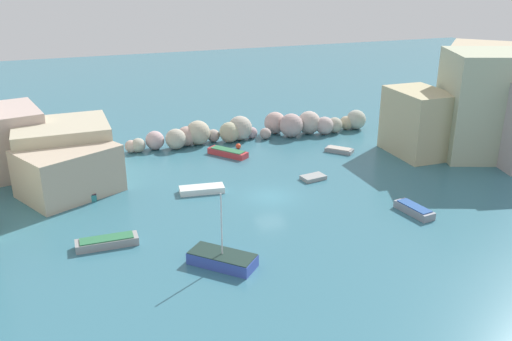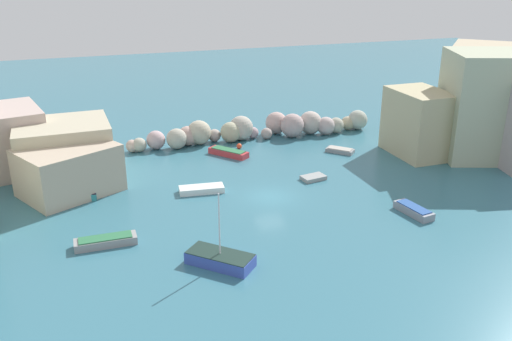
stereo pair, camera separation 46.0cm
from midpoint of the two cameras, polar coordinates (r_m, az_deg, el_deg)
cove_water at (r=47.58m, az=1.25°, el=-2.72°), size 160.00×160.00×0.00m
cliff_headland_right at (r=62.15m, az=22.62°, el=6.02°), size 18.10×17.03×10.71m
rock_breakwater at (r=62.47m, az=-0.09°, el=4.35°), size 28.44×4.56×2.74m
channel_buoy at (r=59.43m, az=-2.06°, el=2.54°), size 0.58×0.58×0.58m
moored_boat_0 at (r=50.36m, az=-16.87°, el=-1.89°), size 1.99×4.18×0.64m
moored_boat_1 at (r=46.12m, az=15.78°, el=-3.92°), size 1.80×3.66×0.69m
moored_boat_2 at (r=37.35m, az=-3.86°, el=-9.13°), size 4.57×4.50×5.23m
moored_boat_3 at (r=48.56m, az=-5.90°, el=-1.97°), size 4.02×1.81×0.55m
moored_boat_4 at (r=57.37m, az=-3.17°, el=1.87°), size 3.71×4.22×0.68m
moored_boat_5 at (r=41.06m, az=-15.48°, el=-7.15°), size 4.37×1.31×0.67m
moored_boat_6 at (r=51.43m, az=5.69°, el=-0.72°), size 2.41×1.74×0.36m
moored_boat_7 at (r=59.00m, az=8.39°, el=2.11°), size 2.93×2.95×0.47m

